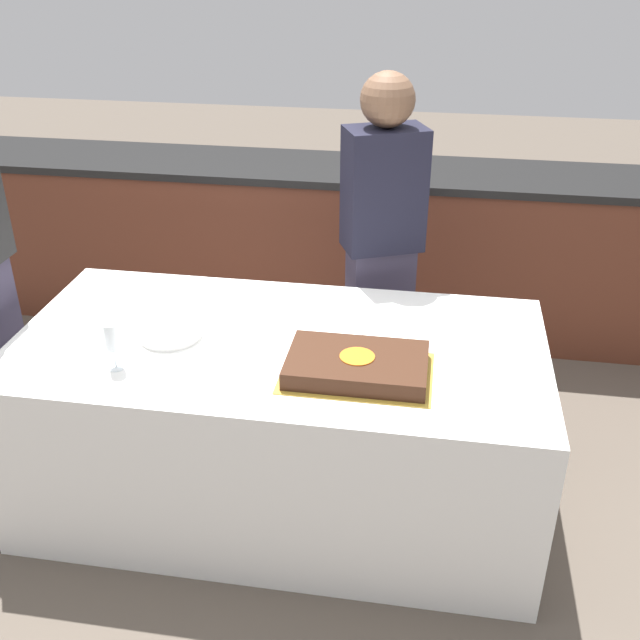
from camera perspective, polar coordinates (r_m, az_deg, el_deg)
ground_plane at (r=3.16m, az=-2.85°, el=-13.13°), size 14.00×14.00×0.00m
back_counter at (r=4.24m, az=1.36°, el=5.69°), size 4.40×0.58×0.92m
dining_table at (r=2.94m, az=-3.02°, el=-7.78°), size 1.94×0.98×0.73m
cake at (r=2.53m, az=2.84°, el=-3.47°), size 0.51×0.34×0.07m
plate_stack at (r=2.80m, az=-11.35°, el=-0.81°), size 0.23×0.23×0.05m
wine_glass at (r=2.61m, az=-15.57°, el=-1.35°), size 0.06×0.06×0.17m
side_plate_near_cake at (r=2.81m, az=5.07°, el=-0.77°), size 0.19×0.19×0.00m
person_cutting_cake at (r=3.28m, az=4.71°, el=5.67°), size 0.38×0.31×1.57m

